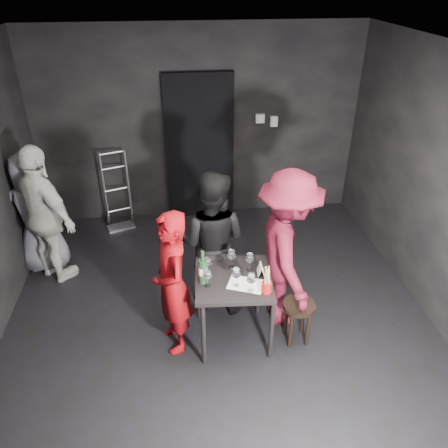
{
  "coord_description": "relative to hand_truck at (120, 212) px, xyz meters",
  "views": [
    {
      "loc": [
        -0.38,
        -3.4,
        3.3
      ],
      "look_at": [
        0.07,
        0.25,
        1.1
      ],
      "focal_mm": 35.0,
      "sensor_mm": 36.0,
      "label": 1
    }
  ],
  "objects": [
    {
      "name": "floor",
      "position": [
        1.2,
        -2.24,
        -0.21
      ],
      "size": [
        4.5,
        5.0,
        0.02
      ],
      "primitive_type": "cube",
      "color": "black",
      "rests_on": "ground"
    },
    {
      "name": "ceiling",
      "position": [
        1.2,
        -2.24,
        2.49
      ],
      "size": [
        4.5,
        5.0,
        0.02
      ],
      "primitive_type": "cube",
      "color": "silver",
      "rests_on": "ground"
    },
    {
      "name": "wall_back",
      "position": [
        1.2,
        0.26,
        1.14
      ],
      "size": [
        4.5,
        0.04,
        2.7
      ],
      "primitive_type": "cube",
      "color": "black",
      "rests_on": "ground"
    },
    {
      "name": "doorway",
      "position": [
        1.2,
        0.2,
        0.84
      ],
      "size": [
        0.95,
        0.1,
        2.1
      ],
      "primitive_type": "cube",
      "color": "black",
      "rests_on": "ground"
    },
    {
      "name": "wallbox_upper",
      "position": [
        2.05,
        0.21,
        1.24
      ],
      "size": [
        0.12,
        0.06,
        0.12
      ],
      "primitive_type": "cube",
      "color": "#B7B7B2",
      "rests_on": "wall_back"
    },
    {
      "name": "wallbox_lower",
      "position": [
        2.25,
        0.21,
        1.19
      ],
      "size": [
        0.1,
        0.06,
        0.14
      ],
      "primitive_type": "cube",
      "color": "#B7B7B2",
      "rests_on": "wall_back"
    },
    {
      "name": "hand_truck",
      "position": [
        0.0,
        0.0,
        0.0
      ],
      "size": [
        0.38,
        0.33,
        1.13
      ],
      "rotation": [
        0.0,
        0.0,
        0.33
      ],
      "color": "#B2B2B7",
      "rests_on": "floor"
    },
    {
      "name": "tasting_table",
      "position": [
        1.31,
        -2.41,
        0.44
      ],
      "size": [
        0.72,
        0.72,
        0.75
      ],
      "rotation": [
        0.0,
        0.0,
        -0.07
      ],
      "color": "black",
      "rests_on": "floor"
    },
    {
      "name": "stool",
      "position": [
        1.94,
        -2.54,
        0.16
      ],
      "size": [
        0.32,
        0.32,
        0.47
      ],
      "rotation": [
        0.0,
        0.0,
        0.19
      ],
      "color": "#392017",
      "rests_on": "floor"
    },
    {
      "name": "server_red",
      "position": [
        0.73,
        -2.43,
        0.53
      ],
      "size": [
        0.47,
        0.61,
        1.48
      ],
      "primitive_type": "imported",
      "rotation": [
        0.0,
        0.0,
        -1.34
      ],
      "color": "maroon",
      "rests_on": "floor"
    },
    {
      "name": "woman_black",
      "position": [
        1.16,
        -1.83,
        0.63
      ],
      "size": [
        0.92,
        0.71,
        1.68
      ],
      "primitive_type": "imported",
      "rotation": [
        0.0,
        0.0,
        2.77
      ],
      "color": "black",
      "rests_on": "floor"
    },
    {
      "name": "man_maroon",
      "position": [
        1.88,
        -2.18,
        0.76
      ],
      "size": [
        0.59,
        1.25,
        1.94
      ],
      "primitive_type": "imported",
      "rotation": [
        0.0,
        0.0,
        1.58
      ],
      "color": "#550E1D",
      "rests_on": "floor"
    },
    {
      "name": "bystander_cream",
      "position": [
        -0.66,
        -1.15,
        0.74
      ],
      "size": [
        1.18,
        1.14,
        1.89
      ],
      "primitive_type": "imported",
      "rotation": [
        0.0,
        0.0,
        2.41
      ],
      "color": "beige",
      "rests_on": "floor"
    },
    {
      "name": "bystander_grey",
      "position": [
        -0.83,
        -0.9,
        0.56
      ],
      "size": [
        0.82,
        0.57,
        1.53
      ],
      "primitive_type": "imported",
      "rotation": [
        0.0,
        0.0,
        3.38
      ],
      "color": "slate",
      "rests_on": "floor"
    },
    {
      "name": "tasting_mat",
      "position": [
        1.41,
        -2.52,
        0.54
      ],
      "size": [
        0.38,
        0.32,
        0.0
      ],
      "primitive_type": "cube",
      "rotation": [
        0.0,
        0.0,
        -0.39
      ],
      "color": "white",
      "rests_on": "tasting_table"
    },
    {
      "name": "wine_glass_a",
      "position": [
        1.06,
        -2.5,
        0.64
      ],
      "size": [
        0.09,
        0.09,
        0.2
      ],
      "primitive_type": null,
      "rotation": [
        0.0,
        0.0,
        0.29
      ],
      "color": "white",
      "rests_on": "tasting_table"
    },
    {
      "name": "wine_glass_b",
      "position": [
        1.08,
        -2.31,
        0.64
      ],
      "size": [
        0.09,
        0.09,
        0.2
      ],
      "primitive_type": null,
      "rotation": [
        0.0,
        0.0,
        0.21
      ],
      "color": "white",
      "rests_on": "tasting_table"
    },
    {
      "name": "wine_glass_c",
      "position": [
        1.32,
        -2.24,
        0.65
      ],
      "size": [
        0.11,
        0.11,
        0.22
      ],
      "primitive_type": null,
      "rotation": [
        0.0,
        0.0,
        -0.38
      ],
      "color": "white",
      "rests_on": "tasting_table"
    },
    {
      "name": "wine_glass_d",
      "position": [
        1.32,
        -2.53,
        0.65
      ],
      "size": [
        0.08,
        0.08,
        0.21
      ],
      "primitive_type": null,
      "rotation": [
        0.0,
        0.0,
        -0.03
      ],
      "color": "white",
      "rests_on": "tasting_table"
    },
    {
      "name": "wine_glass_e",
      "position": [
        1.44,
        -2.62,
        0.64
      ],
      "size": [
        0.1,
        0.1,
        0.21
      ],
      "primitive_type": null,
      "rotation": [
        0.0,
        0.0,
        -0.36
      ],
      "color": "white",
      "rests_on": "tasting_table"
    },
    {
      "name": "wine_glass_f",
      "position": [
        1.48,
        -2.31,
        0.64
      ],
      "size": [
        0.08,
        0.08,
        0.21
      ],
      "primitive_type": null,
      "rotation": [
        0.0,
        0.0,
        -0.02
      ],
      "color": "white",
      "rests_on": "tasting_table"
    },
    {
      "name": "wine_bottle",
      "position": [
        1.02,
        -2.44,
        0.67
      ],
      "size": [
        0.08,
        0.08,
        0.35
      ],
      "rotation": [
        0.0,
        0.0,
        0.19
      ],
      "color": "#17311B",
      "rests_on": "tasting_table"
    },
    {
      "name": "breadstick_cup",
      "position": [
        1.58,
        -2.64,
        0.67
      ],
      "size": [
        0.09,
        0.09,
        0.29
      ],
      "rotation": [
        0.0,
        0.0,
        -0.12
      ],
      "color": "#9E0F0F",
      "rests_on": "tasting_table"
    },
    {
      "name": "reserved_card",
      "position": [
        1.57,
        -2.37,
        0.59
      ],
      "size": [
        0.09,
        0.14,
        0.1
      ],
      "primitive_type": null,
      "rotation": [
        0.0,
        0.0,
        -0.09
      ],
      "color": "white",
      "rests_on": "tasting_table"
    }
  ]
}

